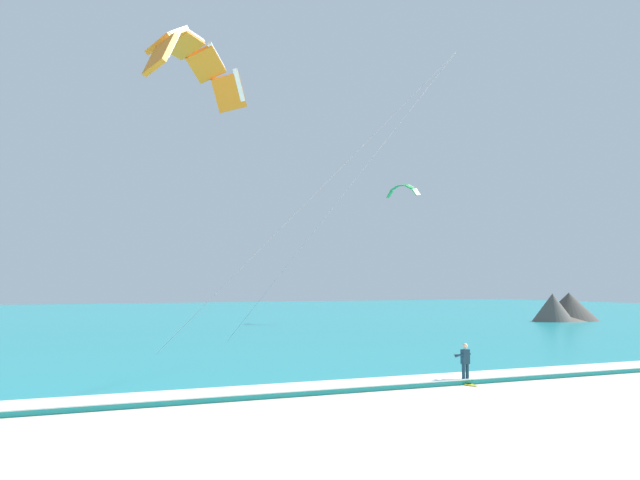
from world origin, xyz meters
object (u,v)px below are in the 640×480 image
Objects in this scene: kite_distant at (403,189)px; kite_primary at (192,60)px; surfboard at (466,384)px; kitesurfer at (465,361)px.

kite_primary is at bearing -134.28° from kite_distant.
kitesurfer is (-0.00, 0.02, 0.91)m from surfboard.
kitesurfer reaches higher than surfboard.
kitesurfer is 0.11× the size of kite_primary.
surfboard is at bearing -86.52° from kitesurfer.
kite_distant is (22.30, 41.21, 14.08)m from surfboard.
kitesurfer is at bearing -118.43° from kite_distant.
kite_distant is at bearing 61.58° from surfboard.
kitesurfer is at bearing 93.48° from surfboard.
surfboard is 0.39× the size of kite_distant.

